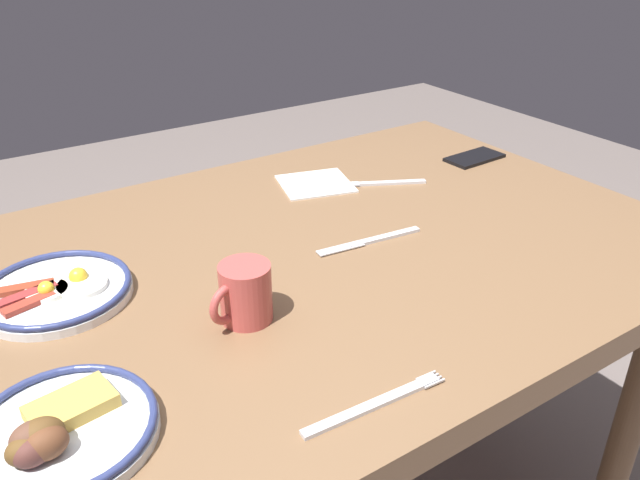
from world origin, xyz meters
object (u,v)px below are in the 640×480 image
at_px(coffee_mug, 244,293).
at_px(butter_knife, 370,241).
at_px(fork_far, 376,404).
at_px(cell_phone, 474,158).
at_px(plate_near_main, 56,291).
at_px(fork_near, 385,183).
at_px(paper_napkin, 315,184).
at_px(plate_center_pancakes, 59,431).

distance_m(coffee_mug, butter_knife, 0.32).
xyz_separation_m(coffee_mug, fork_far, (-0.05, 0.25, -0.04)).
bearing_deg(fork_far, cell_phone, -143.15).
bearing_deg(plate_near_main, cell_phone, -175.64).
bearing_deg(fork_near, coffee_mug, 30.30).
distance_m(plate_near_main, fork_far, 0.54).
xyz_separation_m(paper_napkin, fork_near, (-0.13, 0.08, 0.00)).
xyz_separation_m(cell_phone, fork_far, (0.72, 0.54, -0.00)).
bearing_deg(cell_phone, plate_center_pancakes, 17.72).
bearing_deg(coffee_mug, fork_near, -149.70).
relative_size(cell_phone, fork_near, 0.85).
xyz_separation_m(plate_near_main, fork_far, (-0.27, 0.47, -0.01)).
height_order(coffee_mug, cell_phone, coffee_mug).
bearing_deg(fork_far, plate_center_pancakes, -24.18).
distance_m(paper_napkin, fork_far, 0.70).
xyz_separation_m(plate_center_pancakes, butter_knife, (-0.59, -0.19, -0.01)).
distance_m(plate_center_pancakes, butter_knife, 0.62).
bearing_deg(fork_far, paper_napkin, -116.95).
relative_size(plate_near_main, butter_knife, 1.09).
xyz_separation_m(plate_near_main, fork_near, (-0.71, -0.07, -0.01)).
xyz_separation_m(plate_near_main, butter_knife, (-0.52, 0.12, -0.01)).
xyz_separation_m(plate_center_pancakes, fork_near, (-0.78, -0.39, -0.01)).
distance_m(cell_phone, fork_near, 0.28).
distance_m(coffee_mug, fork_far, 0.26).
bearing_deg(plate_center_pancakes, paper_napkin, -144.27).
xyz_separation_m(coffee_mug, cell_phone, (-0.77, -0.29, -0.04)).
bearing_deg(fork_near, paper_napkin, -32.65).
height_order(plate_near_main, paper_napkin, plate_near_main).
xyz_separation_m(plate_near_main, cell_phone, (-0.99, -0.08, -0.01)).
bearing_deg(butter_knife, cell_phone, -157.05).
distance_m(coffee_mug, paper_napkin, 0.52).
relative_size(coffee_mug, fork_far, 0.52).
bearing_deg(plate_near_main, paper_napkin, -165.03).
bearing_deg(fork_near, plate_near_main, 5.92).
distance_m(plate_center_pancakes, fork_near, 0.87).
bearing_deg(paper_napkin, plate_near_main, 14.97).
distance_m(cell_phone, paper_napkin, 0.41).
relative_size(cell_phone, paper_napkin, 0.96).
bearing_deg(fork_near, plate_center_pancakes, 26.38).
relative_size(cell_phone, fork_far, 0.70).
bearing_deg(coffee_mug, paper_napkin, -134.54).
relative_size(coffee_mug, paper_napkin, 0.71).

